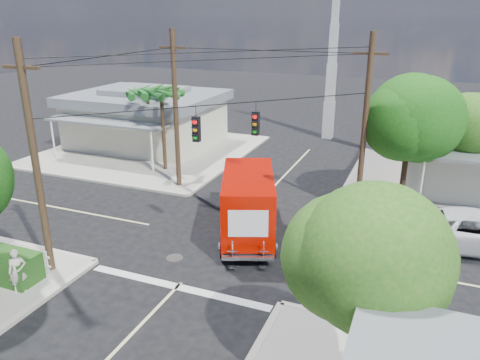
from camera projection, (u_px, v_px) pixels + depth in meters
The scene contains 16 objects.
ground at pixel (224, 239), 21.42m from camera, with size 120.00×120.00×0.00m, color black.
sidewalk_ne at pixel (472, 191), 27.03m from camera, with size 14.12×14.12×0.14m.
sidewalk_nw at pixel (149, 151), 34.73m from camera, with size 14.12×14.12×0.14m.
road_markings at pixel (210, 253), 20.13m from camera, with size 32.00×32.00×0.01m.
building_nw at pixel (146, 117), 35.78m from camera, with size 10.80×10.20×4.30m.
radio_tower at pixel (332, 68), 36.77m from camera, with size 0.80×0.80×17.00m.
tree_ne_front at pixel (411, 120), 23.15m from camera, with size 4.21×4.14×6.66m.
tree_ne_back at pixel (464, 126), 24.34m from camera, with size 3.77×3.66×5.82m.
tree_se at pixel (365, 265), 11.25m from camera, with size 3.67×3.54×5.62m.
palm_nw_front at pixel (161, 94), 28.91m from camera, with size 3.01×3.08×5.59m.
palm_nw_back at pixel (147, 94), 31.05m from camera, with size 3.01×3.08×5.19m.
utility_poles at pixel (205, 128), 21.80m from camera, with size 12.00×10.68×9.00m.
vending_boxes at pixel (386, 198), 24.29m from camera, with size 1.90×0.50×1.10m.
delivery_truck at pixel (248, 201), 21.55m from camera, with size 4.52×7.39×3.08m.
parked_car at pixel (475, 231), 20.29m from camera, with size 2.81×6.10×1.69m, color silver.
pedestrian at pixel (18, 271), 16.85m from camera, with size 0.62×0.40×1.69m, color beige.
Camera 1 is at (7.94, -17.55, 9.77)m, focal length 35.00 mm.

